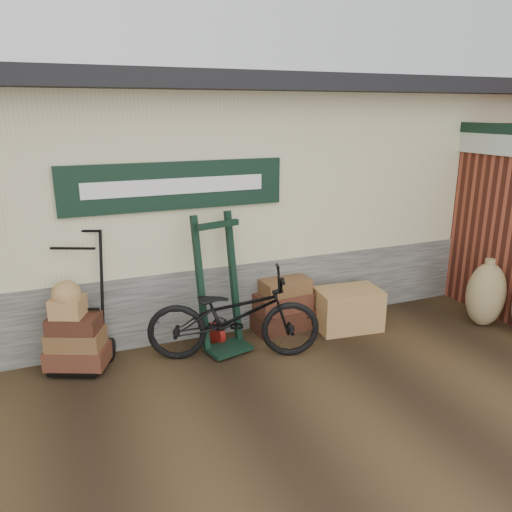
{
  "coord_description": "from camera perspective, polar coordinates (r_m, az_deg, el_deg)",
  "views": [
    {
      "loc": [
        -1.62,
        -4.66,
        2.79
      ],
      "look_at": [
        0.67,
        0.9,
        1.02
      ],
      "focal_mm": 35.0,
      "sensor_mm": 36.0,
      "label": 1
    }
  ],
  "objects": [
    {
      "name": "suitcase_stack",
      "position": [
        6.58,
        2.97,
        -5.42
      ],
      "size": [
        0.82,
        0.55,
        0.7
      ],
      "primitive_type": null,
      "rotation": [
        0.0,
        0.0,
        0.08
      ],
      "color": "#351C11",
      "rests_on": "ground"
    },
    {
      "name": "ground",
      "position": [
        5.67,
        -2.86,
        -13.11
      ],
      "size": [
        80.0,
        80.0,
        0.0
      ],
      "primitive_type": "plane",
      "color": "black",
      "rests_on": "ground"
    },
    {
      "name": "bicycle",
      "position": [
        5.75,
        -2.56,
        -6.28
      ],
      "size": [
        1.28,
        2.11,
        1.16
      ],
      "primitive_type": "imported",
      "rotation": [
        0.0,
        0.0,
        1.25
      ],
      "color": "black",
      "rests_on": "ground"
    },
    {
      "name": "porter_trolley",
      "position": [
        5.87,
        -19.66,
        -4.67
      ],
      "size": [
        0.95,
        0.85,
        1.55
      ],
      "primitive_type": null,
      "rotation": [
        0.0,
        0.0,
        -0.41
      ],
      "color": "black",
      "rests_on": "ground"
    },
    {
      "name": "burlap_sack_left",
      "position": [
        7.3,
        24.79,
        -4.02
      ],
      "size": [
        0.56,
        0.48,
        0.87
      ],
      "primitive_type": "ellipsoid",
      "rotation": [
        0.0,
        0.0,
        0.04
      ],
      "color": "olive",
      "rests_on": "ground"
    },
    {
      "name": "brick_outbuilding",
      "position": [
        8.74,
        24.54,
        5.12
      ],
      "size": [
        1.71,
        4.51,
        2.62
      ],
      "color": "maroon",
      "rests_on": "ground"
    },
    {
      "name": "station_building",
      "position": [
        7.66,
        -10.0,
        7.33
      ],
      "size": [
        14.4,
        4.1,
        3.2
      ],
      "color": "#4C4C47",
      "rests_on": "ground"
    },
    {
      "name": "wicker_hamper",
      "position": [
        6.71,
        10.44,
        -5.96
      ],
      "size": [
        0.88,
        0.63,
        0.54
      ],
      "primitive_type": "cube",
      "rotation": [
        0.0,
        0.0,
        -0.11
      ],
      "color": "olive",
      "rests_on": "ground"
    },
    {
      "name": "green_barrow",
      "position": [
        5.89,
        -4.17,
        -3.22
      ],
      "size": [
        0.69,
        0.62,
        1.64
      ],
      "primitive_type": null,
      "rotation": [
        0.0,
        0.0,
        0.23
      ],
      "color": "black",
      "rests_on": "ground"
    }
  ]
}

